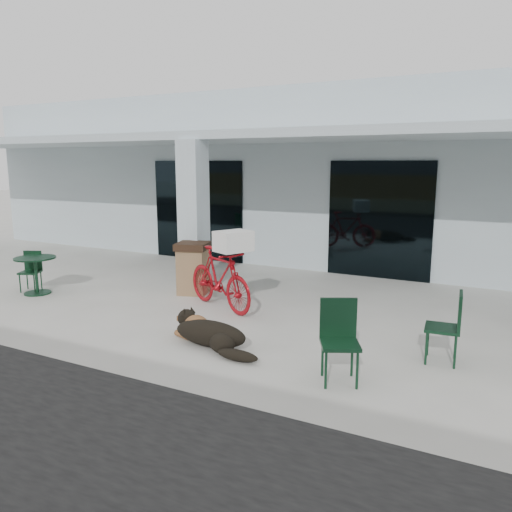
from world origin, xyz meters
The scene contains 15 objects.
ground centered at (0.00, 0.00, 0.00)m, with size 80.00×80.00×0.00m, color beige.
building centered at (0.00, 8.50, 2.25)m, with size 22.00×7.00×4.50m, color silver.
storefront_glass_left centered at (-3.20, 4.98, 1.35)m, with size 2.80×0.06×2.70m, color black.
storefront_glass_right centered at (1.80, 4.98, 1.35)m, with size 2.40×0.06×2.70m, color black.
column centered at (-1.50, 2.30, 1.56)m, with size 0.50×0.50×3.12m, color silver.
overhang centered at (0.00, 3.60, 3.21)m, with size 22.00×2.80×0.18m, color silver.
bicycle centered at (-0.15, 1.13, 0.57)m, with size 0.53×1.89×1.14m, color maroon.
laundry_basket centered at (0.26, 0.94, 1.31)m, with size 0.60×0.44×0.36m, color white.
dog centered at (0.75, -0.61, 0.22)m, with size 1.34×0.45×0.45m, color black, non-canonical shape.
cup_near_dog centered at (0.42, 1.00, 0.05)m, with size 0.08×0.08×0.10m, color white.
cafe_table_near centered at (-4.03, 0.29, 0.38)m, with size 0.81×0.81×0.76m, color #133721, non-canonical shape.
cafe_chair_near centered at (-4.33, 0.38, 0.41)m, with size 0.37×0.41×0.83m, color #133721, non-canonical shape.
cafe_chair_far_a centered at (2.80, -0.90, 0.51)m, with size 0.46×0.50×1.01m, color #133721, non-canonical shape.
cafe_chair_far_b centered at (3.82, 0.35, 0.49)m, with size 0.44×0.48×0.98m, color #133721, non-canonical shape.
trash_receptacle centered at (-1.20, 1.80, 0.53)m, with size 0.62×0.62×1.06m, color olive, non-canonical shape.
Camera 1 is at (4.54, -6.46, 2.66)m, focal length 35.00 mm.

